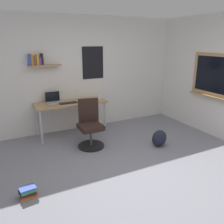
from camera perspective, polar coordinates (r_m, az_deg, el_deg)
ground_plane at (r=3.90m, az=5.76°, el=-14.81°), size 5.20×5.20×0.00m
wall_back at (r=5.57m, az=-7.67°, el=9.19°), size 5.00×0.30×2.60m
desk at (r=5.24m, az=-9.98°, el=1.55°), size 1.55×0.58×0.75m
office_chair at (r=4.68m, az=-5.38°, el=-3.57°), size 0.52×0.53×0.95m
laptop at (r=5.26m, az=-14.13°, el=2.82°), size 0.31×0.21×0.23m
keyboard at (r=5.13m, az=-10.61°, el=2.20°), size 0.37×0.13×0.02m
computer_mouse at (r=5.21m, az=-7.67°, el=2.65°), size 0.10×0.06×0.03m
coffee_mug at (r=5.41m, az=-3.15°, el=3.64°), size 0.08×0.08×0.09m
backpack at (r=4.82m, az=11.44°, el=-6.30°), size 0.32×0.22×0.34m
book_stack_on_floor at (r=3.55m, az=-19.83°, el=-17.87°), size 0.24×0.19×0.15m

